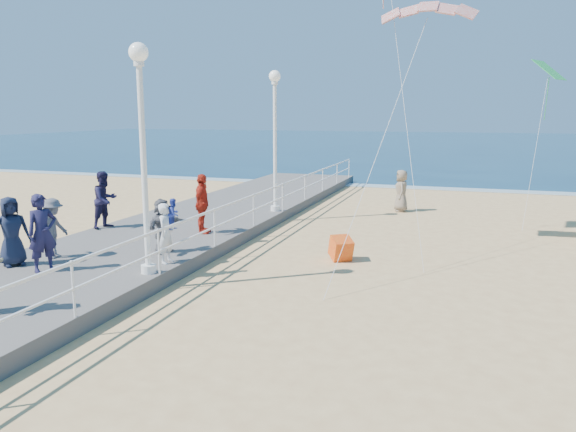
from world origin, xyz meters
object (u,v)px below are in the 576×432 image
(spectator_4, at_px, (11,231))
(toddler_held, at_px, (174,214))
(spectator_3, at_px, (202,204))
(spectator_7, at_px, (105,200))
(lamp_post_far, at_px, (275,126))
(lamp_post_mid, at_px, (142,135))
(spectator_2, at_px, (53,228))
(woman_holding_toddler, at_px, (166,233))
(beach_walker_c, at_px, (401,191))
(spectator_5, at_px, (162,226))
(box_kite, at_px, (341,250))
(spectator_0, at_px, (42,233))

(spectator_4, bearing_deg, toddler_held, -35.42)
(spectator_3, height_order, spectator_7, spectator_3)
(lamp_post_far, bearing_deg, spectator_4, -110.69)
(lamp_post_mid, xyz_separation_m, spectator_2, (-3.14, 0.47, -2.47))
(lamp_post_mid, xyz_separation_m, lamp_post_far, (0.00, 9.00, 0.00))
(woman_holding_toddler, xyz_separation_m, spectator_2, (-3.09, -0.48, 0.02))
(spectator_3, bearing_deg, spectator_7, 82.09)
(lamp_post_far, bearing_deg, spectator_7, -131.55)
(beach_walker_c, bearing_deg, lamp_post_mid, -31.98)
(lamp_post_far, bearing_deg, toddler_held, -89.27)
(toddler_held, distance_m, beach_walker_c, 12.39)
(lamp_post_mid, xyz_separation_m, toddler_held, (0.10, 1.10, -2.01))
(toddler_held, distance_m, spectator_4, 4.02)
(spectator_4, bearing_deg, spectator_5, -19.30)
(woman_holding_toddler, distance_m, spectator_7, 5.32)
(woman_holding_toddler, height_order, toddler_held, toddler_held)
(spectator_3, height_order, spectator_4, spectator_3)
(toddler_held, bearing_deg, spectator_4, 111.24)
(spectator_3, xyz_separation_m, beach_walker_c, (5.19, 8.26, -0.45))
(toddler_held, height_order, spectator_2, toddler_held)
(beach_walker_c, bearing_deg, box_kite, -16.87)
(spectator_7, bearing_deg, spectator_3, -72.96)
(spectator_7, height_order, beach_walker_c, spectator_7)
(spectator_2, xyz_separation_m, spectator_5, (2.43, 1.41, -0.05))
(lamp_post_far, bearing_deg, spectator_2, -110.21)
(spectator_2, relative_size, spectator_3, 0.84)
(lamp_post_mid, bearing_deg, spectator_5, 110.77)
(woman_holding_toddler, relative_size, spectator_4, 0.88)
(toddler_held, xyz_separation_m, spectator_4, (-3.68, -1.58, -0.38))
(lamp_post_mid, bearing_deg, beach_walker_c, 71.01)
(toddler_held, xyz_separation_m, spectator_7, (-4.35, 3.10, -0.31))
(lamp_post_far, height_order, woman_holding_toddler, lamp_post_far)
(spectator_5, bearing_deg, toddler_held, -121.70)
(lamp_post_far, xyz_separation_m, spectator_0, (-2.46, -9.66, -2.32))
(lamp_post_far, height_order, beach_walker_c, lamp_post_far)
(woman_holding_toddler, height_order, spectator_5, woman_holding_toddler)
(lamp_post_far, distance_m, spectator_5, 7.59)
(spectator_2, height_order, box_kite, spectator_2)
(beach_walker_c, bearing_deg, spectator_2, -44.53)
(spectator_7, bearing_deg, spectator_0, -146.79)
(toddler_held, xyz_separation_m, box_kite, (3.68, 2.90, -1.35))
(lamp_post_mid, relative_size, woman_holding_toddler, 3.46)
(spectator_2, xyz_separation_m, box_kite, (6.92, 3.53, -0.89))
(beach_walker_c, bearing_deg, spectator_7, -58.40)
(spectator_4, height_order, spectator_5, spectator_4)
(spectator_0, xyz_separation_m, spectator_2, (-0.68, 1.12, -0.15))
(spectator_4, relative_size, box_kite, 2.90)
(woman_holding_toddler, bearing_deg, toddler_held, -46.95)
(lamp_post_far, height_order, box_kite, lamp_post_far)
(spectator_2, bearing_deg, spectator_3, -33.55)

